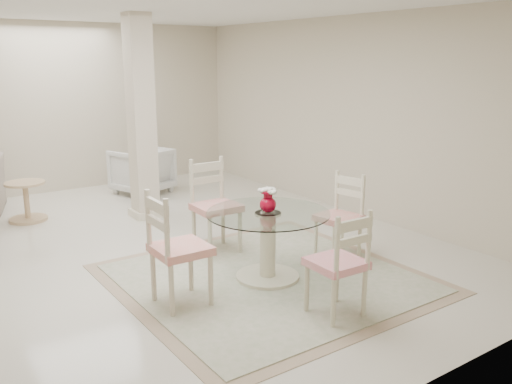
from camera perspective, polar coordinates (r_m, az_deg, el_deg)
ground at (r=6.35m, az=-10.87°, el=-5.95°), size 7.00×7.00×0.00m
room_shell at (r=5.99m, az=-11.69°, el=10.99°), size 6.02×7.02×2.71m
column at (r=7.42m, az=-11.98°, el=7.57°), size 0.30×0.30×2.70m
area_rug at (r=5.44m, az=1.22°, el=-9.06°), size 2.80×2.80×0.02m
dining_table at (r=5.32m, az=1.24°, el=-5.65°), size 1.19×1.19×0.69m
red_vase at (r=5.18m, az=1.28°, el=-0.85°), size 0.19×0.18×0.25m
dining_chair_east at (r=5.91m, az=9.08°, el=-1.88°), size 0.48×0.48×1.03m
dining_chair_north at (r=6.06m, az=-4.56°, el=-0.69°), size 0.48×0.48×1.16m
dining_chair_west at (r=4.72m, az=-8.78°, el=-5.14°), size 0.47×0.46×1.14m
dining_chair_south at (r=4.53m, az=9.05°, el=-6.73°), size 0.43×0.43×1.04m
armchair_white at (r=8.93m, az=-11.91°, el=2.22°), size 1.01×1.03×0.73m
side_table at (r=7.87m, az=-22.98°, el=-1.06°), size 0.51×0.51×0.53m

